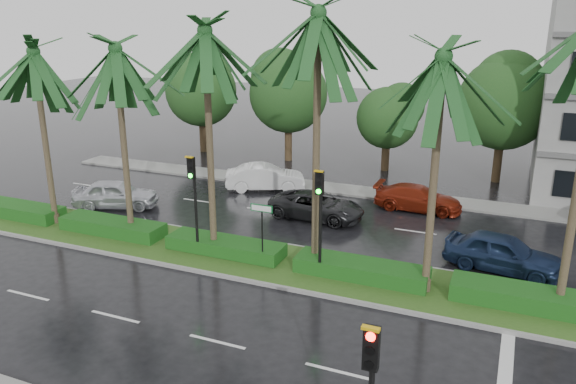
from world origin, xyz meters
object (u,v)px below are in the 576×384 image
at_px(car_silver, 116,194).
at_px(car_darkgrey, 317,206).
at_px(street_sign, 262,219).
at_px(signal_median_left, 194,191).
at_px(car_blue, 503,253).
at_px(car_white, 265,177).
at_px(car_red, 418,198).

distance_m(car_silver, car_darkgrey, 10.82).
bearing_deg(street_sign, signal_median_left, -176.53).
xyz_separation_m(car_silver, car_blue, (19.50, -0.29, 0.02)).
xyz_separation_m(car_darkgrey, car_blue, (9.00, -2.88, 0.10)).
xyz_separation_m(signal_median_left, street_sign, (3.00, 0.18, -0.87)).
relative_size(car_silver, car_white, 0.96).
bearing_deg(car_blue, car_white, 74.37).
relative_size(car_silver, car_blue, 0.98).
bearing_deg(car_silver, street_sign, -132.03).
bearing_deg(car_red, signal_median_left, 143.78).
distance_m(car_white, car_blue, 14.91).
height_order(signal_median_left, car_darkgrey, signal_median_left).
bearing_deg(car_silver, car_white, -66.58).
xyz_separation_m(car_silver, car_red, (15.00, 5.87, -0.09)).
height_order(car_silver, car_blue, car_blue).
bearing_deg(car_darkgrey, car_blue, -104.30).
distance_m(street_sign, car_darkgrey, 6.62).
xyz_separation_m(car_white, car_blue, (13.50, -6.34, 0.01)).
bearing_deg(car_blue, car_red, 45.68).
height_order(car_red, car_blue, car_blue).
relative_size(signal_median_left, car_silver, 0.98).
xyz_separation_m(street_sign, car_red, (4.50, 9.73, -1.46)).
height_order(car_silver, car_red, car_silver).
bearing_deg(car_red, car_blue, -142.95).
height_order(street_sign, car_red, street_sign).
relative_size(car_darkgrey, car_blue, 1.06).
height_order(signal_median_left, car_red, signal_median_left).
bearing_deg(car_white, car_red, -116.15).
bearing_deg(car_blue, car_darkgrey, 81.78).
height_order(signal_median_left, car_blue, signal_median_left).
relative_size(signal_median_left, street_sign, 1.68).
xyz_separation_m(car_silver, car_white, (6.00, 6.05, 0.00)).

